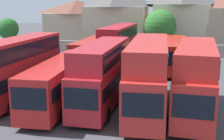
% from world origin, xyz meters
% --- Properties ---
extents(ground, '(140.00, 140.00, 0.00)m').
position_xyz_m(ground, '(0.00, 18.00, 0.00)').
color(ground, '#424247').
extents(depot_boundary_wall, '(56.00, 0.50, 1.80)m').
position_xyz_m(depot_boundary_wall, '(0.00, 24.45, 0.90)').
color(depot_boundary_wall, gray).
rests_on(depot_boundary_wall, ground).
extents(bus_1, '(2.57, 11.34, 4.94)m').
position_xyz_m(bus_1, '(-7.07, 0.40, 2.78)').
color(bus_1, '#B22327').
rests_on(bus_1, ground).
extents(bus_2, '(3.22, 12.09, 3.37)m').
position_xyz_m(bus_2, '(-3.29, -0.21, 1.93)').
color(bus_2, red).
rests_on(bus_2, ground).
extents(bus_3, '(2.60, 10.27, 4.78)m').
position_xyz_m(bus_3, '(-0.04, -0.10, 2.70)').
color(bus_3, '#B01F27').
rests_on(bus_3, ground).
extents(bus_4, '(3.28, 11.68, 5.07)m').
position_xyz_m(bus_4, '(3.42, -0.14, 2.86)').
color(bus_4, red).
rests_on(bus_4, ground).
extents(bus_5, '(3.02, 10.45, 4.94)m').
position_xyz_m(bus_5, '(6.71, -0.21, 2.78)').
color(bus_5, red).
rests_on(bus_5, ground).
extents(bus_6, '(2.57, 10.51, 3.32)m').
position_xyz_m(bus_6, '(-5.15, 14.25, 1.90)').
color(bus_6, '#B02520').
rests_on(bus_6, ground).
extents(bus_7, '(2.75, 11.79, 5.02)m').
position_xyz_m(bus_7, '(-1.80, 14.34, 2.82)').
color(bus_7, '#B01A26').
rests_on(bus_7, ground).
extents(bus_8, '(2.60, 10.32, 3.37)m').
position_xyz_m(bus_8, '(2.48, 14.11, 1.93)').
color(bus_8, '#AF281B').
rests_on(bus_8, ground).
extents(bus_9, '(2.57, 11.58, 3.49)m').
position_xyz_m(bus_9, '(4.70, 14.55, 1.99)').
color(bus_9, '#B52015').
rests_on(bus_9, ground).
extents(house_terrace_left, '(11.40, 6.53, 8.08)m').
position_xyz_m(house_terrace_left, '(-13.20, 32.34, 4.12)').
color(house_terrace_left, '#C6B293').
rests_on(house_terrace_left, ground).
extents(house_terrace_centre, '(10.87, 8.37, 9.91)m').
position_xyz_m(house_terrace_centre, '(-5.95, 32.52, 5.06)').
color(house_terrace_centre, '#C6B293').
rests_on(house_terrace_centre, ground).
extents(house_terrace_right, '(9.32, 6.96, 9.84)m').
position_xyz_m(house_terrace_right, '(5.15, 31.86, 5.01)').
color(house_terrace_right, beige).
rests_on(house_terrace_right, ground).
extents(tree_left_of_lot, '(3.22, 3.22, 5.37)m').
position_xyz_m(tree_left_of_lot, '(-20.65, 21.45, 3.71)').
color(tree_left_of_lot, brown).
rests_on(tree_left_of_lot, ground).
extents(tree_behind_wall, '(4.88, 4.88, 6.67)m').
position_xyz_m(tree_behind_wall, '(2.10, 26.95, 4.22)').
color(tree_behind_wall, brown).
rests_on(tree_behind_wall, ground).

